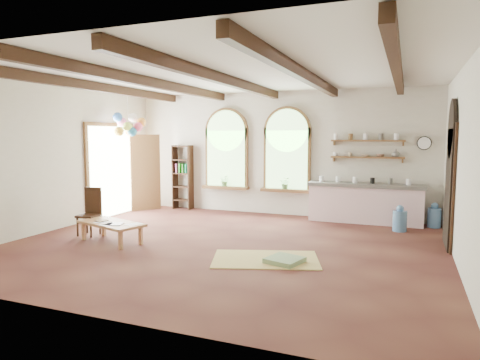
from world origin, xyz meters
The scene contains 27 objects.
floor centered at (0.00, 0.00, 0.00)m, with size 8.00×8.00×0.00m, color brown.
ceiling_beams centered at (0.00, 0.00, 3.10)m, with size 6.20×6.80×0.18m, color #321D0F, non-canonical shape.
window_left centered at (-1.40, 3.43, 1.63)m, with size 1.30×0.28×2.20m.
window_right centered at (0.30, 3.43, 1.63)m, with size 1.30×0.28×2.20m.
left_doorway centered at (-3.95, 1.80, 1.15)m, with size 0.10×1.90×2.50m, color brown.
right_doorway centered at (3.95, 1.50, 1.10)m, with size 0.10×1.30×2.40m, color black.
kitchen_counter centered at (2.30, 3.20, 0.48)m, with size 2.68×0.62×0.94m.
wall_shelf_lower centered at (2.30, 3.38, 1.55)m, with size 1.70×0.24×0.04m, color brown.
wall_shelf_upper centered at (2.30, 3.38, 1.95)m, with size 1.70×0.24×0.04m, color brown.
wall_clock centered at (3.55, 3.45, 1.90)m, with size 0.32×0.32×0.04m, color black.
bookshelf centered at (-2.70, 3.32, 0.90)m, with size 0.53×0.32×1.80m.
coffee_table centered at (-2.11, -0.59, 0.35)m, with size 1.52×1.02×0.40m.
side_chair centered at (-2.94, -0.25, 0.29)m, with size 0.43×0.43×0.99m.
floor_mat centered at (1.05, -0.62, 0.01)m, with size 1.75×1.08×0.02m, color tan.
floor_cushion centered at (1.40, -0.69, 0.05)m, with size 0.52×0.52×0.09m, color gray.
water_jug_a centered at (3.10, 2.50, 0.25)m, with size 0.30×0.30×0.58m.
water_jug_b centered at (3.82, 3.20, 0.24)m, with size 0.29×0.29×0.57m.
balloon_cluster centered at (-3.41, 1.82, 2.33)m, with size 0.80×0.82×1.15m.
table_book centered at (-2.41, -0.58, 0.41)m, with size 0.17×0.24×0.02m, color olive.
tablet centered at (-1.88, -0.72, 0.40)m, with size 0.19×0.28×0.01m, color black.
potted_plant_left centered at (-1.40, 3.32, 0.85)m, with size 0.27×0.23×0.30m, color #598C4C.
potted_plant_right centered at (0.30, 3.32, 0.85)m, with size 0.27×0.23×0.30m, color #598C4C.
shelf_cup_a centered at (1.55, 3.38, 1.62)m, with size 0.12×0.10×0.10m, color white.
shelf_cup_b centered at (1.90, 3.38, 1.62)m, with size 0.10×0.10×0.09m, color beige.
shelf_bowl_a centered at (2.25, 3.38, 1.60)m, with size 0.22×0.22×0.05m, color beige.
shelf_bowl_b centered at (2.60, 3.38, 1.60)m, with size 0.20×0.20×0.06m, color #8C664C.
shelf_vase centered at (2.95, 3.38, 1.67)m, with size 0.18×0.18×0.19m, color slate.
Camera 1 is at (3.21, -7.28, 2.08)m, focal length 32.00 mm.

